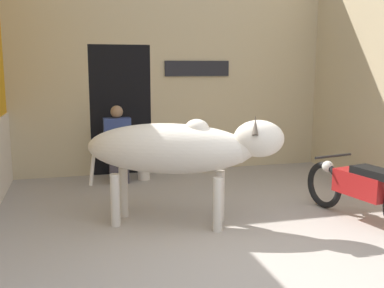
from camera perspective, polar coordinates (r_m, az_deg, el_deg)
name	(u,v)px	position (r m, az deg, el deg)	size (l,w,h in m)	color
ground_plane	(271,268)	(4.37, 10.04, -15.19)	(30.00, 30.00, 0.00)	#9E9389
wall_back_with_doorway	(156,73)	(8.04, -4.63, 8.97)	(5.48, 0.93, 3.98)	#C6B289
cow	(179,149)	(5.16, -1.63, -0.63)	(2.29, 1.33, 1.30)	beige
motorcycle_near	(362,189)	(5.70, 20.76, -5.31)	(0.60, 1.86, 0.73)	black
shopkeeper_seated	(118,142)	(7.28, -9.40, 0.23)	(0.43, 0.33, 1.23)	#3D3842
plastic_stool	(144,165)	(7.42, -6.16, -2.62)	(0.28, 0.28, 0.47)	beige
bucket	(345,178)	(7.41, 18.89, -4.08)	(0.26, 0.26, 0.26)	#C63D33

